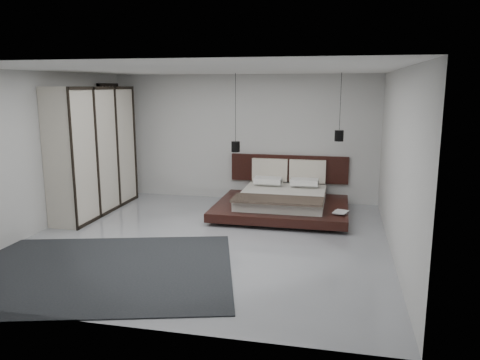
% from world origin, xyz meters
% --- Properties ---
extents(floor, '(6.00, 6.00, 0.00)m').
position_xyz_m(floor, '(0.00, 0.00, 0.00)').
color(floor, '#979AA0').
rests_on(floor, ground).
extents(ceiling, '(6.00, 6.00, 0.00)m').
position_xyz_m(ceiling, '(0.00, 0.00, 2.80)').
color(ceiling, white).
rests_on(ceiling, wall_back).
extents(wall_back, '(6.00, 0.00, 6.00)m').
position_xyz_m(wall_back, '(0.00, 3.00, 1.40)').
color(wall_back, silver).
rests_on(wall_back, floor).
extents(wall_front, '(6.00, 0.00, 6.00)m').
position_xyz_m(wall_front, '(0.00, -3.00, 1.40)').
color(wall_front, silver).
rests_on(wall_front, floor).
extents(wall_left, '(0.00, 6.00, 6.00)m').
position_xyz_m(wall_left, '(-3.00, 0.00, 1.40)').
color(wall_left, silver).
rests_on(wall_left, floor).
extents(wall_right, '(0.00, 6.00, 6.00)m').
position_xyz_m(wall_right, '(3.00, 0.00, 1.40)').
color(wall_right, silver).
rests_on(wall_right, floor).
extents(lattice_screen, '(0.05, 0.90, 2.60)m').
position_xyz_m(lattice_screen, '(-2.95, 2.45, 1.30)').
color(lattice_screen, black).
rests_on(lattice_screen, floor).
extents(bed, '(2.59, 2.31, 1.04)m').
position_xyz_m(bed, '(1.05, 1.92, 0.28)').
color(bed, black).
rests_on(bed, floor).
extents(book_lower, '(0.23, 0.29, 0.02)m').
position_xyz_m(book_lower, '(2.12, 1.29, 0.25)').
color(book_lower, '#99724C').
rests_on(book_lower, bed).
extents(book_upper, '(0.31, 0.37, 0.02)m').
position_xyz_m(book_upper, '(2.10, 1.26, 0.28)').
color(book_upper, '#99724C').
rests_on(book_upper, book_lower).
extents(pendant_left, '(0.18, 0.18, 1.62)m').
position_xyz_m(pendant_left, '(-0.01, 2.31, 1.29)').
color(pendant_left, black).
rests_on(pendant_left, ceiling).
extents(pendant_right, '(0.18, 0.18, 1.34)m').
position_xyz_m(pendant_right, '(2.12, 2.31, 1.57)').
color(pendant_right, black).
rests_on(pendant_right, ceiling).
extents(wardrobe, '(0.61, 2.59, 2.54)m').
position_xyz_m(wardrobe, '(-2.70, 1.26, 1.27)').
color(wardrobe, beige).
rests_on(wardrobe, floor).
extents(rug, '(4.58, 3.79, 0.02)m').
position_xyz_m(rug, '(-1.20, -1.70, 0.01)').
color(rug, black).
rests_on(rug, floor).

